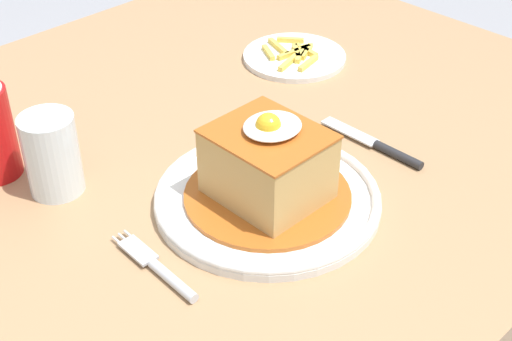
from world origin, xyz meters
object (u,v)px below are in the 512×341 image
knife (384,148)px  main_plate (267,198)px  drinking_glass (53,159)px  side_plate_fries (294,56)px  fork (161,270)px

knife → main_plate: bearing=170.9°
drinking_glass → side_plate_fries: 0.48m
main_plate → drinking_glass: 0.27m
fork → main_plate: bearing=2.0°
knife → side_plate_fries: bearing=67.0°
fork → side_plate_fries: (0.48, 0.25, -0.00)m
fork → knife: bearing=-3.9°
main_plate → drinking_glass: drinking_glass is taller
main_plate → side_plate_fries: 0.39m
drinking_glass → side_plate_fries: bearing=3.9°
main_plate → side_plate_fries: main_plate is taller
main_plate → side_plate_fries: bearing=37.9°
knife → side_plate_fries: (0.11, 0.27, -0.00)m
fork → knife: 0.37m
drinking_glass → side_plate_fries: (0.47, 0.03, -0.04)m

